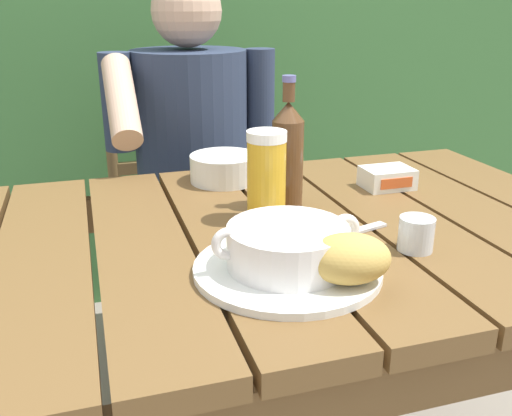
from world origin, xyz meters
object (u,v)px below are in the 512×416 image
beer_bottle (288,153)px  chair_near_diner (186,217)px  diner_bowl (224,168)px  beer_glass (266,176)px  table_knife (340,235)px  bread_roll (349,259)px  person_eating (194,156)px  serving_plate (287,268)px  soup_bowl (288,245)px  butter_tub (387,178)px  water_glass_small (416,234)px

beer_bottle → chair_near_diner: bearing=96.2°
chair_near_diner → diner_bowl: bearing=-90.0°
beer_glass → table_knife: (0.10, -0.12, -0.08)m
chair_near_diner → bread_roll: bearing=-87.8°
beer_bottle → diner_bowl: bearing=112.1°
chair_near_diner → person_eating: person_eating is taller
person_eating → bread_roll: person_eating is taller
chair_near_diner → person_eating: (-0.00, -0.19, 0.25)m
serving_plate → bread_roll: 0.11m
chair_near_diner → serving_plate: 1.05m
soup_bowl → butter_tub: bearing=42.7°
person_eating → water_glass_small: person_eating is taller
serving_plate → table_knife: size_ratio=1.68×
butter_tub → chair_near_diner: bearing=115.5°
beer_glass → beer_bottle: (0.06, 0.06, 0.02)m
chair_near_diner → diner_bowl: size_ratio=5.92×
soup_bowl → beer_glass: bearing=80.2°
chair_near_diner → butter_tub: bearing=-64.5°
soup_bowl → table_knife: (0.13, 0.10, -0.04)m
bread_roll → butter_tub: bearing=54.2°
water_glass_small → butter_tub: water_glass_small is taller
bread_roll → beer_bottle: beer_bottle is taller
beer_glass → water_glass_small: (0.19, -0.20, -0.06)m
beer_glass → table_knife: 0.17m
soup_bowl → diner_bowl: soup_bowl is taller
soup_bowl → table_knife: bearing=36.4°
soup_bowl → butter_tub: 0.48m
beer_glass → diner_bowl: size_ratio=1.10×
chair_near_diner → butter_tub: chair_near_diner is taller
soup_bowl → butter_tub: soup_bowl is taller
beer_bottle → beer_glass: bearing=-136.4°
person_eating → butter_tub: bearing=-56.2°
chair_near_diner → beer_glass: (0.02, -0.79, 0.37)m
person_eating → bread_roll: bearing=-87.1°
beer_bottle → table_knife: size_ratio=1.51×
soup_bowl → person_eating: bearing=88.7°
bread_roll → table_knife: (0.07, 0.17, -0.04)m
butter_tub → bread_roll: bearing=-125.8°
serving_plate → chair_near_diner: bearing=88.8°
diner_bowl → butter_tub: bearing=-24.6°
beer_glass → butter_tub: (0.31, 0.10, -0.06)m
beer_bottle → diner_bowl: size_ratio=1.68×
person_eating → serving_plate: (-0.02, -0.82, 0.04)m
serving_plate → beer_glass: (0.04, 0.22, 0.08)m
diner_bowl → beer_bottle: bearing=-67.9°
water_glass_small → person_eating: bearing=104.7°
bread_roll → chair_near_diner: bearing=92.2°
person_eating → soup_bowl: person_eating is taller
bread_roll → beer_bottle: 0.36m
bread_roll → beer_bottle: bearing=84.0°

